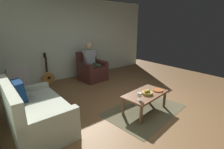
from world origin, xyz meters
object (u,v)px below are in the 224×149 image
at_px(coffee_table, 145,96).
at_px(guitar, 48,77).
at_px(decorative_dish, 158,90).
at_px(armchair, 92,70).
at_px(wine_glass_near, 140,95).
at_px(fruit_bowl, 147,93).
at_px(couch, 35,113).
at_px(person_seated, 92,61).

bearing_deg(coffee_table, guitar, -70.19).
bearing_deg(decorative_dish, armchair, -87.25).
relative_size(armchair, wine_glass_near, 6.46).
bearing_deg(armchair, fruit_bowl, 80.12).
distance_m(couch, coffee_table, 2.16).
height_order(armchair, fruit_bowl, armchair).
bearing_deg(guitar, person_seated, 157.36).
relative_size(armchair, guitar, 0.97).
relative_size(armchair, decorative_dish, 4.37).
distance_m(couch, guitar, 2.41).
distance_m(person_seated, decorative_dish, 2.55).
relative_size(coffee_table, wine_glass_near, 7.22).
bearing_deg(wine_glass_near, person_seated, -101.56).
xyz_separation_m(armchair, coffee_table, (0.20, 2.48, 0.02)).
height_order(couch, guitar, guitar).
bearing_deg(guitar, decorative_dish, 114.51).
bearing_deg(armchair, couch, 32.38).
height_order(coffee_table, wine_glass_near, wine_glass_near).
distance_m(wine_glass_near, fruit_bowl, 0.33).
height_order(armchair, wine_glass_near, armchair).
bearing_deg(fruit_bowl, armchair, -94.74).
relative_size(armchair, fruit_bowl, 4.27).
bearing_deg(wine_glass_near, armchair, -101.47).
height_order(armchair, person_seated, person_seated).
height_order(armchair, couch, armchair).
bearing_deg(decorative_dish, fruit_bowl, -3.05).
bearing_deg(guitar, coffee_table, 109.81).
bearing_deg(armchair, decorative_dish, 87.61).
bearing_deg(guitar, wine_glass_near, 103.45).
bearing_deg(fruit_bowl, couch, -22.69).
height_order(armchair, guitar, guitar).
relative_size(armchair, couch, 0.62).
xyz_separation_m(armchair, wine_glass_near, (0.53, 2.61, 0.18)).
distance_m(armchair, coffee_table, 2.48).
xyz_separation_m(coffee_table, guitar, (1.08, -3.00, -0.13)).
xyz_separation_m(armchair, fruit_bowl, (0.21, 2.53, 0.11)).
height_order(couch, fruit_bowl, couch).
xyz_separation_m(couch, coffee_table, (-2.01, 0.78, 0.03)).
bearing_deg(couch, decorative_dish, 68.65).
bearing_deg(fruit_bowl, guitar, -70.73).
height_order(guitar, decorative_dish, guitar).
bearing_deg(wine_glass_near, couch, -28.45).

